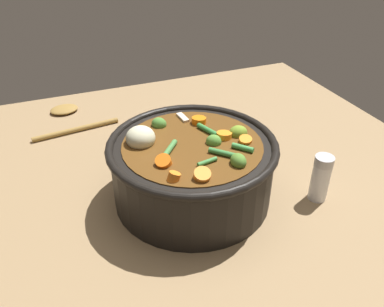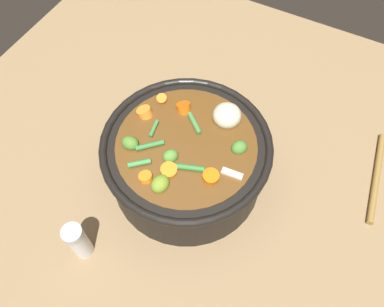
% 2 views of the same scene
% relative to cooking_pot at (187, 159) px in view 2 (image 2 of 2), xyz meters
% --- Properties ---
extents(ground_plane, '(1.10, 1.10, 0.00)m').
position_rel_cooking_pot_xyz_m(ground_plane, '(0.00, 0.00, -0.06)').
color(ground_plane, '#8C704C').
extents(cooking_pot, '(0.30, 0.30, 0.15)m').
position_rel_cooking_pot_xyz_m(cooking_pot, '(0.00, 0.00, 0.00)').
color(cooking_pot, black).
rests_on(cooking_pot, ground_plane).
extents(salt_shaker, '(0.03, 0.03, 0.09)m').
position_rel_cooking_pot_xyz_m(salt_shaker, '(0.09, 0.21, -0.02)').
color(salt_shaker, silver).
rests_on(salt_shaker, ground_plane).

